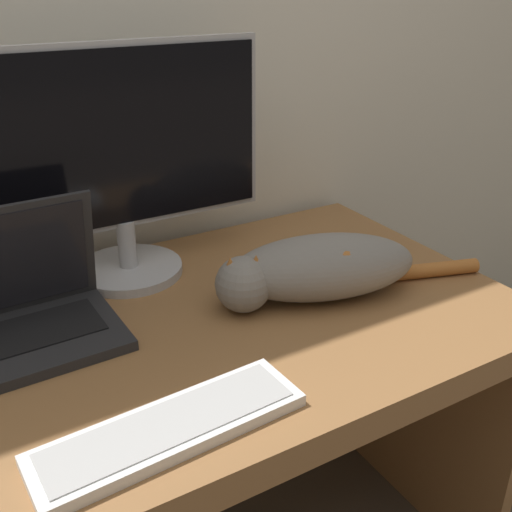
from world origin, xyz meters
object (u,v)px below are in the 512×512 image
Objects in this scene: monitor at (118,161)px; laptop at (18,317)px; cat at (316,267)px; external_keyboard at (171,428)px.

laptop is at bearing -148.64° from monitor.
monitor reaches higher than laptop.
monitor is at bearing 152.78° from cat.
laptop is 0.57m from cat.
laptop is 0.39m from external_keyboard.
laptop is at bearing -176.14° from cat.
laptop is 0.58× the size of cat.
cat is (0.30, -0.30, -0.19)m from monitor.
cat is (0.42, 0.23, 0.06)m from external_keyboard.
monitor reaches higher than cat.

